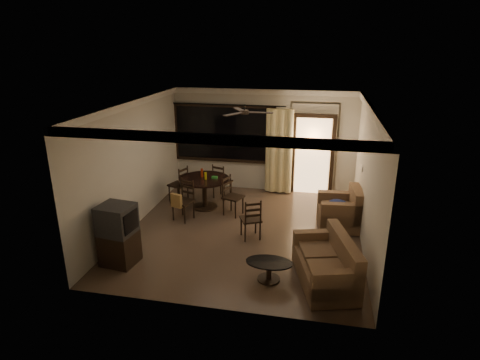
% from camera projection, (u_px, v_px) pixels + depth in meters
% --- Properties ---
extents(ground, '(5.50, 5.50, 0.00)m').
position_uv_depth(ground, '(244.00, 231.00, 8.89)').
color(ground, '#7F6651').
rests_on(ground, ground).
extents(room_shell, '(5.50, 6.70, 5.50)m').
position_uv_depth(room_shell, '(282.00, 134.00, 9.81)').
color(room_shell, beige).
rests_on(room_shell, ground).
extents(dining_table, '(1.24, 1.24, 1.00)m').
position_uv_depth(dining_table, '(204.00, 184.00, 9.98)').
color(dining_table, black).
rests_on(dining_table, ground).
extents(dining_chair_west, '(0.54, 0.54, 0.95)m').
position_uv_depth(dining_chair_west, '(179.00, 191.00, 10.50)').
color(dining_chair_west, black).
rests_on(dining_chair_west, ground).
extents(dining_chair_east, '(0.54, 0.54, 0.95)m').
position_uv_depth(dining_chair_east, '(233.00, 203.00, 9.68)').
color(dining_chair_east, black).
rests_on(dining_chair_east, ground).
extents(dining_chair_south, '(0.54, 0.57, 0.95)m').
position_uv_depth(dining_chair_south, '(183.00, 207.00, 9.39)').
color(dining_chair_south, black).
rests_on(dining_chair_south, ground).
extents(dining_chair_north, '(0.54, 0.54, 0.95)m').
position_uv_depth(dining_chair_north, '(222.00, 188.00, 10.72)').
color(dining_chair_north, black).
rests_on(dining_chair_north, ground).
extents(tv_cabinet, '(0.68, 0.63, 1.18)m').
position_uv_depth(tv_cabinet, '(118.00, 235.00, 7.45)').
color(tv_cabinet, black).
rests_on(tv_cabinet, ground).
extents(sofa, '(1.21, 1.72, 0.83)m').
position_uv_depth(sofa, '(328.00, 266.00, 6.91)').
color(sofa, '#482A21').
rests_on(sofa, ground).
extents(armchair, '(1.00, 1.00, 0.91)m').
position_uv_depth(armchair, '(342.00, 212.00, 8.97)').
color(armchair, '#482A21').
rests_on(armchair, ground).
extents(coffee_table, '(0.82, 0.49, 0.36)m').
position_uv_depth(coffee_table, '(269.00, 268.00, 7.01)').
color(coffee_table, black).
rests_on(coffee_table, ground).
extents(side_chair, '(0.54, 0.54, 0.91)m').
position_uv_depth(side_chair, '(251.00, 226.00, 8.52)').
color(side_chair, black).
rests_on(side_chair, ground).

